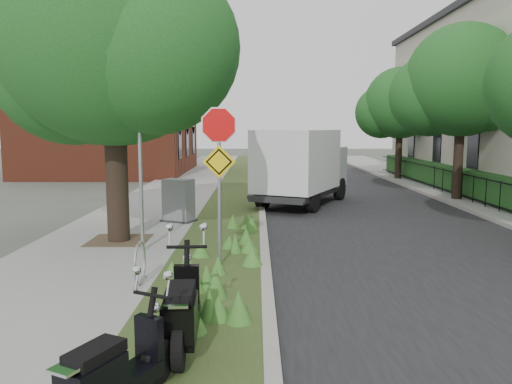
# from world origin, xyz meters

# --- Properties ---
(ground) EXTENTS (120.00, 120.00, 0.00)m
(ground) POSITION_xyz_m (0.00, 0.00, 0.00)
(ground) COLOR #4C5147
(ground) RESTS_ON ground
(sidewalk_near) EXTENTS (3.50, 60.00, 0.12)m
(sidewalk_near) POSITION_xyz_m (-4.25, 10.00, 0.06)
(sidewalk_near) COLOR gray
(sidewalk_near) RESTS_ON ground
(verge) EXTENTS (2.00, 60.00, 0.12)m
(verge) POSITION_xyz_m (-1.50, 10.00, 0.06)
(verge) COLOR #34461E
(verge) RESTS_ON ground
(kerb_near) EXTENTS (0.20, 60.00, 0.13)m
(kerb_near) POSITION_xyz_m (-0.50, 10.00, 0.07)
(kerb_near) COLOR #9E9991
(kerb_near) RESTS_ON ground
(road) EXTENTS (7.00, 60.00, 0.01)m
(road) POSITION_xyz_m (3.00, 10.00, 0.01)
(road) COLOR black
(road) RESTS_ON ground
(kerb_far) EXTENTS (0.20, 60.00, 0.13)m
(kerb_far) POSITION_xyz_m (6.50, 10.00, 0.07)
(kerb_far) COLOR #9E9991
(kerb_far) RESTS_ON ground
(footpath_far) EXTENTS (3.20, 60.00, 0.12)m
(footpath_far) POSITION_xyz_m (8.20, 10.00, 0.06)
(footpath_far) COLOR gray
(footpath_far) RESTS_ON ground
(street_tree_main) EXTENTS (6.21, 5.54, 7.66)m
(street_tree_main) POSITION_xyz_m (-4.08, 2.86, 4.80)
(street_tree_main) COLOR black
(street_tree_main) RESTS_ON ground
(bare_post) EXTENTS (0.08, 0.08, 4.00)m
(bare_post) POSITION_xyz_m (-3.20, 1.80, 2.12)
(bare_post) COLOR #A5A8AD
(bare_post) RESTS_ON ground
(bike_hoop) EXTENTS (0.06, 0.78, 0.77)m
(bike_hoop) POSITION_xyz_m (-2.70, -0.60, 0.50)
(bike_hoop) COLOR #A5A8AD
(bike_hoop) RESTS_ON ground
(sign_assembly) EXTENTS (0.94, 0.08, 3.22)m
(sign_assembly) POSITION_xyz_m (-1.40, 0.58, 2.33)
(sign_assembly) COLOR #A5A8AD
(sign_assembly) RESTS_ON ground
(fence_far) EXTENTS (0.04, 24.00, 1.00)m
(fence_far) POSITION_xyz_m (7.20, 10.00, 0.67)
(fence_far) COLOR black
(fence_far) RESTS_ON ground
(hedge_far) EXTENTS (1.00, 24.00, 1.10)m
(hedge_far) POSITION_xyz_m (7.90, 10.00, 0.67)
(hedge_far) COLOR #1D4318
(hedge_far) RESTS_ON footpath_far
(brick_building) EXTENTS (9.40, 10.40, 8.30)m
(brick_building) POSITION_xyz_m (-9.50, 22.00, 4.21)
(brick_building) COLOR brown
(brick_building) RESTS_ON ground
(far_tree_b) EXTENTS (4.83, 4.31, 6.56)m
(far_tree_b) POSITION_xyz_m (6.94, 10.05, 4.37)
(far_tree_b) COLOR black
(far_tree_b) RESTS_ON ground
(far_tree_c) EXTENTS (4.37, 3.89, 5.93)m
(far_tree_c) POSITION_xyz_m (6.94, 18.04, 3.95)
(far_tree_c) COLOR black
(far_tree_c) RESTS_ON ground
(scooter_near) EXTENTS (0.43, 1.82, 0.87)m
(scooter_near) POSITION_xyz_m (-1.57, -3.26, 0.54)
(scooter_near) COLOR black
(scooter_near) RESTS_ON ground
(scooter_far) EXTENTS (0.84, 1.49, 0.76)m
(scooter_far) POSITION_xyz_m (-2.05, -4.65, 0.49)
(scooter_far) COLOR black
(scooter_far) RESTS_ON ground
(box_truck) EXTENTS (3.96, 5.52, 2.34)m
(box_truck) POSITION_xyz_m (0.97, 9.15, 1.53)
(box_truck) COLOR #262628
(box_truck) RESTS_ON ground
(utility_cabinet) EXTENTS (1.09, 0.94, 1.23)m
(utility_cabinet) POSITION_xyz_m (-2.95, 5.32, 0.71)
(utility_cabinet) COLOR #262628
(utility_cabinet) RESTS_ON ground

